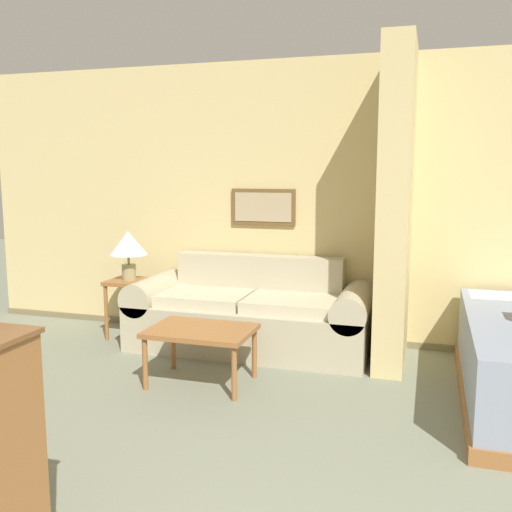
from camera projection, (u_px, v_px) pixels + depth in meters
wall_back at (334, 204)px, 5.25m from camera, size 7.33×0.16×2.60m
wall_partition_pillar at (395, 207)px, 4.61m from camera, size 0.24×0.87×2.60m
couch at (250, 315)px, 5.13m from camera, size 2.16×0.84×0.81m
coffee_table at (201, 335)px, 4.26m from camera, size 0.77×0.56×0.43m
side_table at (130, 291)px, 5.46m from camera, size 0.39×0.39×0.56m
table_lamp at (128, 245)px, 5.39m from camera, size 0.36×0.36×0.47m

